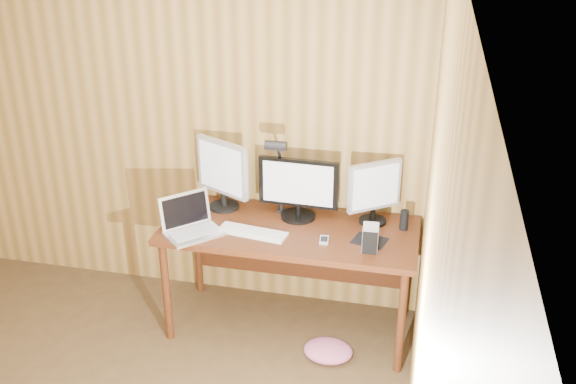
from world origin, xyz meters
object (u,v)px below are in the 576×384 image
(monitor_left, at_px, (223,172))
(phone, at_px, (324,240))
(desk, at_px, (292,239))
(monitor_center, at_px, (298,188))
(speaker, at_px, (404,220))
(desk_lamp, at_px, (278,166))
(laptop, at_px, (190,224))
(mouse, at_px, (370,237))
(monitor_right, at_px, (374,191))
(hard_drive, at_px, (370,238))
(keyboard, at_px, (252,232))

(monitor_left, bearing_deg, phone, 4.09)
(desk, relative_size, monitor_center, 3.10)
(monitor_center, distance_m, speaker, 0.69)
(desk_lamp, bearing_deg, laptop, -159.92)
(mouse, xyz_separation_m, phone, (-0.27, -0.06, -0.02))
(mouse, bearing_deg, speaker, 65.33)
(phone, distance_m, desk_lamp, 0.56)
(monitor_center, height_order, desk_lamp, desk_lamp)
(monitor_right, distance_m, desk_lamp, 0.62)
(hard_drive, bearing_deg, mouse, 92.82)
(monitor_center, relative_size, hard_drive, 3.52)
(hard_drive, relative_size, phone, 1.34)
(keyboard, distance_m, phone, 0.45)
(keyboard, distance_m, hard_drive, 0.73)
(desk, relative_size, phone, 14.60)
(monitor_right, bearing_deg, desk, 156.82)
(hard_drive, bearing_deg, desk_lamp, 151.41)
(monitor_center, height_order, phone, monitor_center)
(monitor_center, distance_m, hard_drive, 0.60)
(monitor_center, bearing_deg, desk, -102.48)
(monitor_right, xyz_separation_m, hard_drive, (0.02, -0.35, -0.15))
(mouse, xyz_separation_m, hard_drive, (0.01, -0.10, 0.05))
(desk, xyz_separation_m, monitor_right, (0.50, 0.12, 0.34))
(desk, distance_m, phone, 0.33)
(monitor_right, xyz_separation_m, keyboard, (-0.71, -0.32, -0.21))
(monitor_right, height_order, laptop, monitor_right)
(desk, height_order, monitor_center, monitor_center)
(laptop, distance_m, mouse, 1.10)
(monitor_center, relative_size, monitor_right, 1.25)
(monitor_left, xyz_separation_m, phone, (0.73, -0.31, -0.25))
(hard_drive, xyz_separation_m, speaker, (0.18, 0.30, -0.01))
(desk, xyz_separation_m, desk_lamp, (-0.11, 0.07, 0.48))
(laptop, height_order, desk_lamp, desk_lamp)
(laptop, relative_size, desk_lamp, 0.71)
(laptop, xyz_separation_m, hard_drive, (1.11, 0.03, 0.01))
(keyboard, bearing_deg, phone, 9.00)
(monitor_center, relative_size, mouse, 4.51)
(hard_drive, bearing_deg, monitor_center, 144.81)
(desk, distance_m, hard_drive, 0.60)
(phone, height_order, speaker, speaker)
(monitor_right, relative_size, mouse, 3.60)
(laptop, bearing_deg, speaker, -31.62)
(keyboard, distance_m, speaker, 0.95)
(monitor_left, relative_size, phone, 4.30)
(monitor_left, bearing_deg, desk_lamp, 19.76)
(hard_drive, bearing_deg, speaker, 55.49)
(laptop, bearing_deg, desk, -22.07)
(desk_lamp, bearing_deg, monitor_right, -9.24)
(keyboard, height_order, speaker, speaker)
(monitor_left, distance_m, monitor_right, 0.99)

